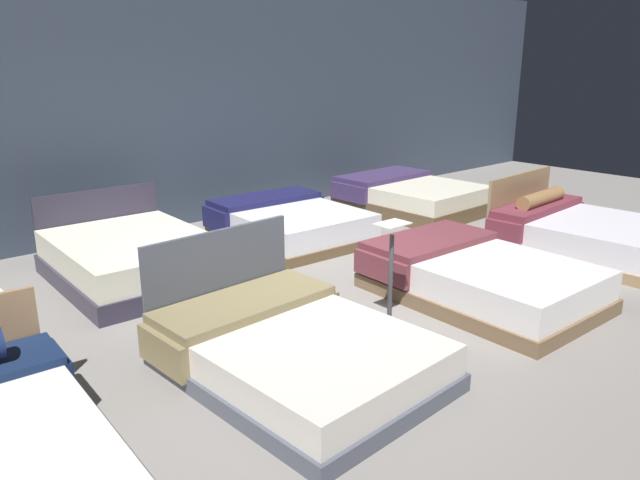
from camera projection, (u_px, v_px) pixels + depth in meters
ground_plane at (311, 296)px, 6.08m from camera, size 18.00×18.00×0.02m
showroom_back_wall at (148, 101)px, 7.96m from camera, size 18.00×0.06×3.50m
bed_1 at (291, 348)px, 4.52m from camera, size 1.63×2.08×0.94m
bed_2 at (478, 277)px, 5.95m from camera, size 1.53×2.17×0.49m
bed_3 at (584, 233)px, 7.37m from camera, size 1.78×2.05×0.87m
bed_5 at (133, 258)px, 6.45m from camera, size 1.58×2.01×0.84m
bed_6 at (290, 223)px, 7.94m from camera, size 1.66×1.97×0.48m
bed_7 at (410, 196)px, 9.41m from camera, size 1.68×2.07×0.51m
price_sign at (390, 290)px, 5.21m from camera, size 0.28×0.24×0.97m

